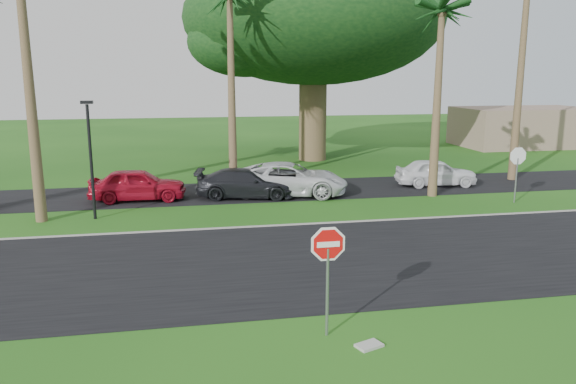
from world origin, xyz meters
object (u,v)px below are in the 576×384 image
(car_minivan, at_px, (289,179))
(car_red, at_px, (138,185))
(car_pickup, at_px, (436,173))
(stop_sign_near, at_px, (328,259))
(stop_sign_far, at_px, (517,163))
(car_dark, at_px, (246,184))

(car_minivan, bearing_deg, car_red, 103.26)
(car_red, bearing_deg, car_pickup, -85.93)
(stop_sign_near, height_order, car_minivan, stop_sign_near)
(stop_sign_far, xyz_separation_m, car_dark, (-11.68, 3.19, -1.11))
(stop_sign_near, xyz_separation_m, car_red, (-5.04, 14.53, -1.05))
(stop_sign_near, distance_m, car_dark, 14.24)
(stop_sign_near, height_order, car_dark, stop_sign_near)
(stop_sign_near, relative_size, stop_sign_far, 1.00)
(car_dark, height_order, car_pickup, car_pickup)
(stop_sign_near, relative_size, car_dark, 0.57)
(stop_sign_far, bearing_deg, stop_sign_near, 43.73)
(car_pickup, bearing_deg, car_dark, 101.76)
(stop_sign_near, xyz_separation_m, car_minivan, (1.90, 14.38, -1.01))
(stop_sign_far, xyz_separation_m, car_red, (-16.54, 3.53, -1.05))
(car_dark, bearing_deg, stop_sign_far, -95.18)
(car_dark, distance_m, car_minivan, 2.09)
(car_dark, height_order, car_minivan, car_minivan)
(car_red, bearing_deg, stop_sign_near, -159.28)
(stop_sign_far, height_order, car_minivan, stop_sign_far)
(car_dark, bearing_deg, car_minivan, -74.83)
(car_pickup, bearing_deg, car_minivan, 101.91)
(car_red, bearing_deg, car_minivan, -89.64)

